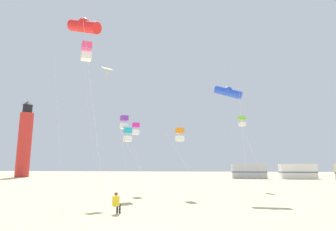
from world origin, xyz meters
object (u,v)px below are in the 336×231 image
at_px(kite_diamond_gold, 106,74).
at_px(kite_tube_scarlet, 84,26).
at_px(rv_van_silver, 249,171).
at_px(kite_box_violet, 124,122).
at_px(kite_tube_blue, 228,92).
at_px(lighthouse_distant, 25,141).
at_px(kite_box_cyan, 128,135).
at_px(kite_box_lime, 242,121).
at_px(kite_flyer_standing, 117,202).
at_px(kite_box_magenta, 136,129).
at_px(rv_van_white, 298,171).
at_px(kite_box_rainbow, 86,52).
at_px(kite_box_orange, 180,135).

distance_m(kite_diamond_gold, kite_tube_scarlet, 7.84).
bearing_deg(rv_van_silver, kite_box_violet, -114.82).
distance_m(kite_tube_scarlet, rv_van_silver, 45.31).
bearing_deg(kite_tube_blue, lighthouse_distant, 140.59).
height_order(kite_box_cyan, kite_tube_scarlet, kite_tube_scarlet).
xyz_separation_m(lighthouse_distant, rv_van_silver, (47.55, -1.46, -6.45)).
height_order(kite_box_cyan, rv_van_silver, kite_box_cyan).
bearing_deg(kite_box_lime, kite_tube_scarlet, -124.82).
bearing_deg(rv_van_silver, kite_flyer_standing, -108.12).
xyz_separation_m(kite_box_magenta, kite_diamond_gold, (-1.87, -4.17, 4.35)).
bearing_deg(rv_van_silver, kite_box_cyan, -113.89).
height_order(kite_flyer_standing, rv_van_silver, rv_van_silver).
relative_size(kite_tube_blue, lighthouse_distant, 0.58).
xyz_separation_m(kite_box_cyan, lighthouse_distant, (-31.66, 34.55, 2.69)).
bearing_deg(rv_van_white, lighthouse_distant, 178.99).
bearing_deg(rv_van_white, kite_box_magenta, -130.18).
bearing_deg(kite_box_rainbow, kite_box_magenta, 85.17).
bearing_deg(kite_tube_blue, rv_van_white, 62.59).
bearing_deg(kite_flyer_standing, lighthouse_distant, -41.01).
xyz_separation_m(kite_tube_blue, kite_tube_scarlet, (-9.55, -9.32, 1.89)).
relative_size(kite_box_cyan, kite_box_rainbow, 0.55).
bearing_deg(kite_tube_blue, kite_box_magenta, 163.67).
bearing_deg(kite_box_rainbow, kite_box_cyan, 80.73).
xyz_separation_m(kite_box_rainbow, lighthouse_distant, (-30.55, 41.39, -1.89)).
bearing_deg(kite_box_lime, kite_box_violet, -142.46).
bearing_deg(kite_box_orange, kite_box_rainbow, -124.51).
relative_size(kite_tube_blue, rv_van_silver, 1.49).
bearing_deg(rv_van_silver, kite_tube_blue, -101.11).
bearing_deg(kite_tube_scarlet, kite_box_cyan, 83.54).
relative_size(kite_box_rainbow, lighthouse_distant, 0.61).
relative_size(kite_flyer_standing, kite_tube_blue, 0.12).
distance_m(kite_box_cyan, kite_diamond_gold, 5.77).
height_order(kite_box_magenta, kite_box_rainbow, kite_box_rainbow).
xyz_separation_m(kite_box_orange, rv_van_white, (20.44, 31.42, -3.84)).
xyz_separation_m(kite_box_violet, kite_box_magenta, (0.25, 3.59, -0.10)).
distance_m(kite_box_violet, kite_box_rainbow, 8.07).
distance_m(kite_box_lime, rv_van_silver, 25.10).
bearing_deg(kite_flyer_standing, kite_box_lime, -109.71).
distance_m(kite_flyer_standing, kite_tube_scarlet, 10.55).
xyz_separation_m(kite_box_rainbow, rv_van_white, (25.90, 39.35, -8.34)).
relative_size(kite_box_lime, rv_van_white, 1.26).
relative_size(kite_box_magenta, kite_tube_scarlet, 0.58).
distance_m(kite_box_violet, kite_box_orange, 4.95).
relative_size(kite_box_rainbow, kite_tube_scarlet, 0.89).
distance_m(kite_box_orange, kite_tube_scarlet, 11.86).
xyz_separation_m(kite_box_violet, kite_box_rainbow, (-0.67, -7.27, 3.45)).
xyz_separation_m(kite_flyer_standing, kite_box_cyan, (-1.29, 7.31, 4.53)).
xyz_separation_m(kite_tube_scarlet, rv_van_silver, (16.78, 41.00, -9.53)).
bearing_deg(kite_box_magenta, kite_tube_scarlet, -93.34).
bearing_deg(kite_box_rainbow, kite_box_orange, 55.49).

